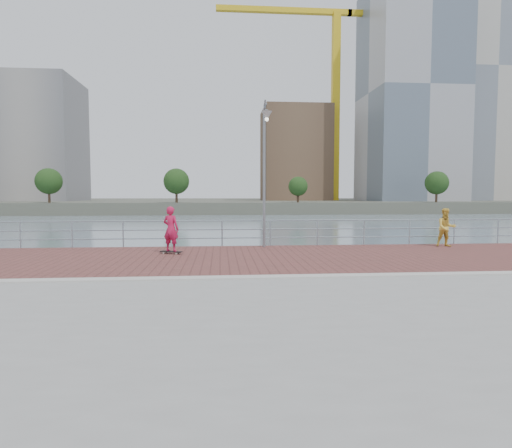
{
  "coord_description": "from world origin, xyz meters",
  "views": [
    {
      "loc": [
        -1.09,
        -11.08,
        2.22
      ],
      "look_at": [
        0.0,
        2.0,
        1.3
      ],
      "focal_mm": 30.0,
      "sensor_mm": 36.0,
      "label": 1
    }
  ],
  "objects": [
    {
      "name": "skyline",
      "position": [
        29.44,
        104.39,
        24.27
      ],
      "size": [
        233.0,
        41.0,
        71.24
      ],
      "color": "#ADA38E",
      "rests_on": "far_shore"
    },
    {
      "name": "bystander",
      "position": [
        8.33,
        6.03,
        0.83
      ],
      "size": [
        0.87,
        0.73,
        1.61
      ],
      "primitive_type": "imported",
      "rotation": [
        0.0,
        0.0,
        -0.16
      ],
      "color": "gold",
      "rests_on": "brick_lane"
    },
    {
      "name": "brick_lane",
      "position": [
        0.0,
        3.6,
        0.01
      ],
      "size": [
        40.0,
        6.8,
        0.02
      ],
      "primitive_type": "cube",
      "color": "brown",
      "rests_on": "seawall"
    },
    {
      "name": "water",
      "position": [
        0.0,
        0.0,
        -2.0
      ],
      "size": [
        400.0,
        400.0,
        0.0
      ],
      "primitive_type": "plane",
      "color": "slate",
      "rests_on": "ground"
    },
    {
      "name": "guardrail",
      "position": [
        0.0,
        7.0,
        0.69
      ],
      "size": [
        39.06,
        0.06,
        1.13
      ],
      "color": "#8C9EA8",
      "rests_on": "brick_lane"
    },
    {
      "name": "street_lamp",
      "position": [
        0.71,
        6.08,
        4.05
      ],
      "size": [
        0.42,
        1.21,
        5.7
      ],
      "color": "gray",
      "rests_on": "brick_lane"
    },
    {
      "name": "shoreline_trees",
      "position": [
        -0.67,
        77.0,
        4.57
      ],
      "size": [
        144.72,
        5.2,
        6.94
      ],
      "color": "#473323",
      "rests_on": "far_shore"
    },
    {
      "name": "curb",
      "position": [
        0.0,
        0.0,
        0.03
      ],
      "size": [
        40.0,
        0.4,
        0.06
      ],
      "primitive_type": "cube",
      "color": "#B7B5AD",
      "rests_on": "seawall"
    },
    {
      "name": "tower_crane",
      "position": [
        27.36,
        104.0,
        33.5
      ],
      "size": [
        47.0,
        2.0,
        50.7
      ],
      "color": "gold",
      "rests_on": "far_shore"
    },
    {
      "name": "skateboard",
      "position": [
        -2.91,
        4.79,
        0.1
      ],
      "size": [
        0.86,
        0.54,
        0.1
      ],
      "rotation": [
        0.0,
        0.0,
        -0.42
      ],
      "color": "black",
      "rests_on": "brick_lane"
    },
    {
      "name": "skateboarder",
      "position": [
        -2.91,
        4.79,
        0.94
      ],
      "size": [
        0.72,
        0.61,
        1.67
      ],
      "primitive_type": "imported",
      "rotation": [
        0.0,
        0.0,
        2.72
      ],
      "color": "#C71A49",
      "rests_on": "skateboard"
    },
    {
      "name": "seawall",
      "position": [
        0.0,
        -5.0,
        -1.0
      ],
      "size": [
        40.0,
        24.0,
        2.0
      ],
      "primitive_type": "cube",
      "color": "gray",
      "rests_on": "ground"
    },
    {
      "name": "far_shore",
      "position": [
        0.0,
        122.5,
        -0.75
      ],
      "size": [
        320.0,
        95.0,
        2.5
      ],
      "primitive_type": "cube",
      "color": "#4C5142",
      "rests_on": "ground"
    }
  ]
}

